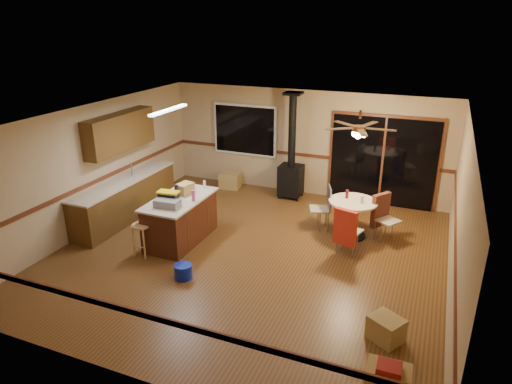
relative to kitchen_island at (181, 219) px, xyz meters
The scene contains 35 objects.
floor 1.57m from the kitchen_island, ahead, with size 7.00×7.00×0.00m, color brown.
ceiling 2.62m from the kitchen_island, ahead, with size 7.00×7.00×0.00m, color silver.
wall_back 3.90m from the kitchen_island, 66.80° to the left, with size 7.00×7.00×0.00m, color tan.
wall_front 3.90m from the kitchen_island, 66.80° to the right, with size 7.00×7.00×0.00m, color tan.
wall_left 2.17m from the kitchen_island, behind, with size 7.00×7.00×0.00m, color tan.
wall_right 5.07m from the kitchen_island, ahead, with size 7.00×7.00×0.00m, color tan.
chair_rail 1.60m from the kitchen_island, ahead, with size 7.00×7.00×0.08m, color #582816, non-canonical shape.
window 3.61m from the kitchen_island, 91.66° to the left, with size 1.72×0.10×1.32m, color black.
sliding_door 4.88m from the kitchen_island, 45.42° to the left, with size 2.52×0.10×2.10m, color black.
lower_cabinets 1.77m from the kitchen_island, 163.61° to the left, with size 0.60×3.00×0.86m, color #563716.
countertop 1.82m from the kitchen_island, 163.61° to the left, with size 0.64×3.04×0.04m, color #C6B299.
upper_cabinets 2.43m from the kitchen_island, 159.02° to the left, with size 0.35×2.00×0.80m, color #563716.
kitchen_island is the anchor object (origin of this frame).
wood_stove 3.33m from the kitchen_island, 66.91° to the left, with size 0.55×0.50×2.52m.
ceiling_fan 3.87m from the kitchen_island, 25.17° to the left, with size 0.24×0.24×0.55m.
fluorescent_strip 2.15m from the kitchen_island, 135.00° to the left, with size 0.10×1.20×0.04m, color white.
toolbox_grey 0.69m from the kitchen_island, 87.24° to the right, with size 0.47×0.26×0.15m, color slate.
toolbox_black 0.61m from the kitchen_island, 104.07° to the right, with size 0.37×0.19×0.20m, color black.
toolbox_yellow_lid 0.72m from the kitchen_island, 104.07° to the right, with size 0.41×0.22×0.03m, color gold.
box_on_island 0.62m from the kitchen_island, 95.00° to the left, with size 0.24×0.33×0.22m, color #9D7E46.
bottle_dark 0.58m from the kitchen_island, 148.03° to the left, with size 0.07×0.07×0.25m, color black.
bottle_pink 0.64m from the kitchen_island, ahead, with size 0.07×0.07×0.22m, color #D84C8C.
bottle_white 0.90m from the kitchen_island, 75.71° to the left, with size 0.05×0.05×0.16m, color white.
bar_stool 0.89m from the kitchen_island, 113.72° to the right, with size 0.34×0.34×0.63m, color tan.
blue_bucket 1.50m from the kitchen_island, 57.87° to the right, with size 0.31×0.31×0.26m, color #0B1EA3.
dining_table 3.45m from the kitchen_island, 25.17° to the left, with size 0.97×0.97×0.78m.
glass_red 3.39m from the kitchen_island, 27.80° to the left, with size 0.07×0.07×0.18m, color #590C14.
glass_cream 3.62m from the kitchen_island, 23.22° to the left, with size 0.06×0.06×0.14m, color beige.
chair_left 2.99m from the kitchen_island, 32.47° to the left, with size 0.52×0.52×0.51m.
chair_near 3.23m from the kitchen_island, 10.57° to the left, with size 0.53×0.56×0.70m.
chair_right 4.01m from the kitchen_island, 23.80° to the left, with size 0.62×0.61×0.70m.
box_under_window 3.13m from the kitchen_island, 97.02° to the left, with size 0.51×0.41×0.41m, color #9D7E46.
box_corner_a 5.09m from the kitchen_island, 30.94° to the right, with size 0.51×0.43×0.39m, color #9D7E46.
box_corner_b 4.50m from the kitchen_island, 20.31° to the right, with size 0.43×0.37×0.35m, color #9D7E46.
box_small_red 5.09m from the kitchen_island, 30.94° to the right, with size 0.28×0.24×0.08m, color maroon.
Camera 1 is at (3.02, -7.07, 4.23)m, focal length 32.00 mm.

